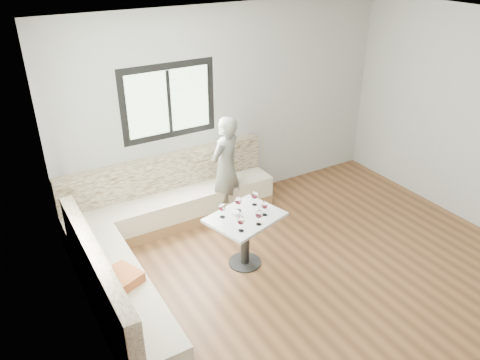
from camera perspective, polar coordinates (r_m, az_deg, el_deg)
name	(u,v)px	position (r m, az deg, el deg)	size (l,w,h in m)	color
room	(342,177)	(4.76, 12.37, 0.36)	(5.01, 5.01, 2.81)	brown
banquette	(152,235)	(5.79, -10.72, -6.59)	(2.90, 2.80, 0.95)	olive
table	(245,228)	(5.50, 0.62, -5.91)	(0.96, 0.83, 0.67)	black
person	(226,168)	(6.38, -1.78, 1.51)	(0.53, 0.35, 1.47)	slate
olive_ramekin	(236,213)	(5.43, -0.54, -4.06)	(0.09, 0.09, 0.04)	white
wine_glass_a	(241,221)	(5.08, 0.13, -5.00)	(0.08, 0.08, 0.19)	white
wine_glass_b	(259,214)	(5.20, 2.32, -4.22)	(0.08, 0.08, 0.19)	white
wine_glass_c	(265,205)	(5.37, 3.03, -3.08)	(0.08, 0.08, 0.19)	white
wine_glass_d	(238,201)	(5.45, -0.19, -2.58)	(0.08, 0.08, 0.19)	white
wine_glass_e	(255,195)	(5.56, 1.79, -1.90)	(0.08, 0.08, 0.19)	white
wine_glass_f	(222,207)	(5.33, -2.18, -3.36)	(0.08, 0.08, 0.19)	white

